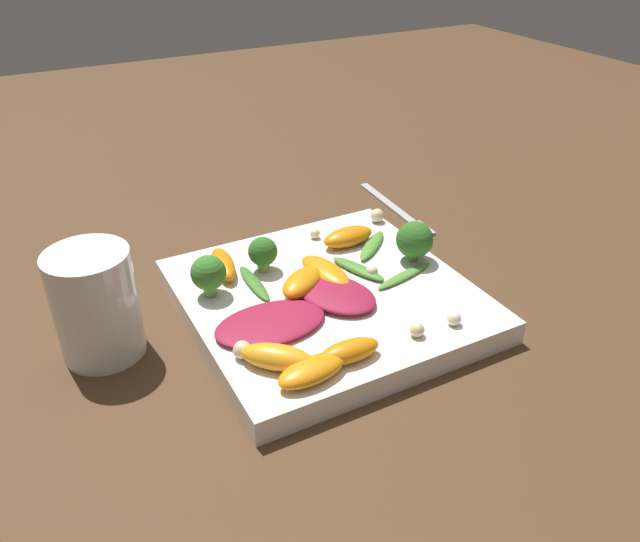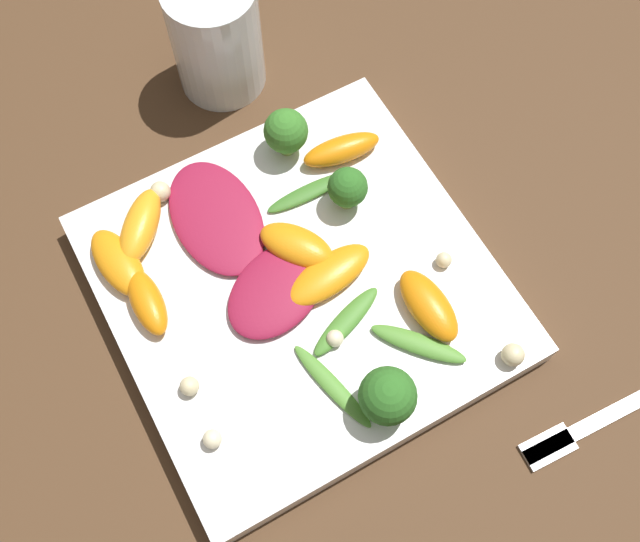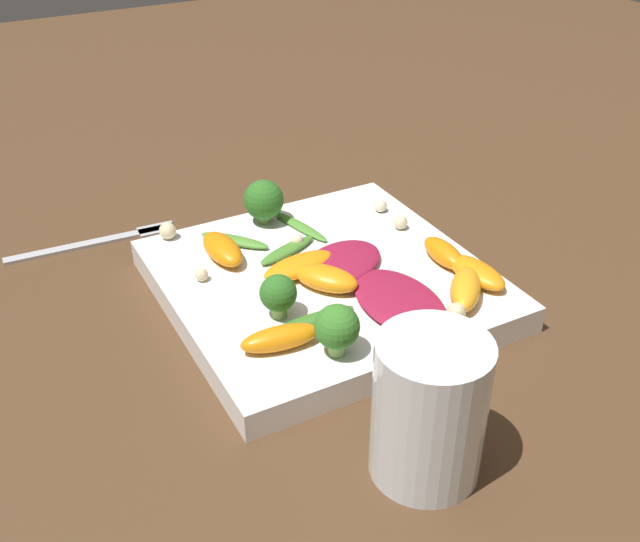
% 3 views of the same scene
% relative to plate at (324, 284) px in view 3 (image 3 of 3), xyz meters
% --- Properties ---
extents(ground_plane, '(2.40, 2.40, 0.00)m').
position_rel_plate_xyz_m(ground_plane, '(0.00, 0.00, -0.01)').
color(ground_plane, '#4C331E').
extents(plate, '(0.28, 0.28, 0.03)m').
position_rel_plate_xyz_m(plate, '(0.00, 0.00, 0.00)').
color(plate, white).
rests_on(plate, ground_plane).
extents(drinking_glass, '(0.08, 0.08, 0.11)m').
position_rel_plate_xyz_m(drinking_glass, '(0.04, 0.22, 0.04)').
color(drinking_glass, white).
rests_on(drinking_glass, ground_plane).
extents(fork, '(0.18, 0.03, 0.01)m').
position_rel_plate_xyz_m(fork, '(0.15, -0.20, -0.01)').
color(fork, '#B2B2B7').
rests_on(fork, ground_plane).
extents(radicchio_leaf_0, '(0.11, 0.09, 0.01)m').
position_rel_plate_xyz_m(radicchio_leaf_0, '(-0.02, 0.00, 0.02)').
color(radicchio_leaf_0, maroon).
rests_on(radicchio_leaf_0, plate).
extents(radicchio_leaf_1, '(0.07, 0.11, 0.01)m').
position_rel_plate_xyz_m(radicchio_leaf_1, '(-0.03, 0.08, 0.02)').
color(radicchio_leaf_1, maroon).
rests_on(radicchio_leaf_1, plate).
extents(orange_segment_0, '(0.08, 0.04, 0.02)m').
position_rel_plate_xyz_m(orange_segment_0, '(0.02, -0.01, 0.02)').
color(orange_segment_0, orange).
rests_on(orange_segment_0, plate).
extents(orange_segment_1, '(0.03, 0.06, 0.02)m').
position_rel_plate_xyz_m(orange_segment_1, '(-0.11, 0.04, 0.02)').
color(orange_segment_1, orange).
rests_on(orange_segment_1, plate).
extents(orange_segment_2, '(0.03, 0.06, 0.02)m').
position_rel_plate_xyz_m(orange_segment_2, '(0.07, -0.07, 0.02)').
color(orange_segment_2, orange).
rests_on(orange_segment_2, plate).
extents(orange_segment_3, '(0.06, 0.07, 0.02)m').
position_rel_plate_xyz_m(orange_segment_3, '(0.01, 0.02, 0.02)').
color(orange_segment_3, orange).
rests_on(orange_segment_3, plate).
extents(orange_segment_4, '(0.04, 0.07, 0.02)m').
position_rel_plate_xyz_m(orange_segment_4, '(-0.11, 0.08, 0.02)').
color(orange_segment_4, orange).
rests_on(orange_segment_4, plate).
extents(orange_segment_5, '(0.07, 0.03, 0.02)m').
position_rel_plate_xyz_m(orange_segment_5, '(0.08, 0.08, 0.02)').
color(orange_segment_5, orange).
rests_on(orange_segment_5, plate).
extents(orange_segment_6, '(0.06, 0.07, 0.02)m').
position_rel_plate_xyz_m(orange_segment_6, '(-0.09, 0.10, 0.02)').
color(orange_segment_6, orange).
rests_on(orange_segment_6, plate).
extents(broccoli_floret_0, '(0.04, 0.04, 0.05)m').
position_rel_plate_xyz_m(broccoli_floret_0, '(0.01, -0.11, 0.04)').
color(broccoli_floret_0, '#7A9E51').
rests_on(broccoli_floret_0, plate).
extents(broccoli_floret_1, '(0.03, 0.03, 0.04)m').
position_rel_plate_xyz_m(broccoli_floret_1, '(0.07, 0.04, 0.03)').
color(broccoli_floret_1, '#84AD5B').
rests_on(broccoli_floret_1, plate).
extents(broccoli_floret_2, '(0.04, 0.04, 0.04)m').
position_rel_plate_xyz_m(broccoli_floret_2, '(0.05, 0.11, 0.04)').
color(broccoli_floret_2, '#84AD5B').
rests_on(broccoli_floret_2, plate).
extents(arugula_sprig_0, '(0.07, 0.01, 0.01)m').
position_rel_plate_xyz_m(arugula_sprig_0, '(0.04, 0.06, 0.02)').
color(arugula_sprig_0, '#3D7528').
rests_on(arugula_sprig_0, plate).
extents(arugula_sprig_1, '(0.06, 0.07, 0.01)m').
position_rel_plate_xyz_m(arugula_sprig_1, '(0.05, -0.09, 0.02)').
color(arugula_sprig_1, '#518E33').
rests_on(arugula_sprig_1, plate).
extents(arugula_sprig_2, '(0.07, 0.04, 0.01)m').
position_rel_plate_xyz_m(arugula_sprig_2, '(0.01, -0.05, 0.02)').
color(arugula_sprig_2, '#47842D').
rests_on(arugula_sprig_2, plate).
extents(arugula_sprig_3, '(0.03, 0.08, 0.01)m').
position_rel_plate_xyz_m(arugula_sprig_3, '(-0.02, -0.08, 0.02)').
color(arugula_sprig_3, '#518E33').
rests_on(arugula_sprig_3, plate).
extents(macadamia_nut_0, '(0.02, 0.02, 0.02)m').
position_rel_plate_xyz_m(macadamia_nut_0, '(0.11, -0.13, 0.02)').
color(macadamia_nut_0, beige).
rests_on(macadamia_nut_0, plate).
extents(macadamia_nut_1, '(0.01, 0.01, 0.01)m').
position_rel_plate_xyz_m(macadamia_nut_1, '(0.10, -0.04, 0.02)').
color(macadamia_nut_1, beige).
rests_on(macadamia_nut_1, plate).
extents(macadamia_nut_2, '(0.01, 0.01, 0.01)m').
position_rel_plate_xyz_m(macadamia_nut_2, '(-0.11, -0.08, 0.02)').
color(macadamia_nut_2, beige).
rests_on(macadamia_nut_2, plate).
extents(macadamia_nut_3, '(0.01, 0.01, 0.01)m').
position_rel_plate_xyz_m(macadamia_nut_3, '(-0.11, -0.04, 0.02)').
color(macadamia_nut_3, beige).
rests_on(macadamia_nut_3, plate).
extents(macadamia_nut_4, '(0.02, 0.02, 0.02)m').
position_rel_plate_xyz_m(macadamia_nut_4, '(-0.06, 0.12, 0.02)').
color(macadamia_nut_4, beige).
rests_on(macadamia_nut_4, plate).
extents(macadamia_nut_5, '(0.01, 0.01, 0.01)m').
position_rel_plate_xyz_m(macadamia_nut_5, '(-0.00, -0.05, 0.02)').
color(macadamia_nut_5, beige).
rests_on(macadamia_nut_5, plate).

